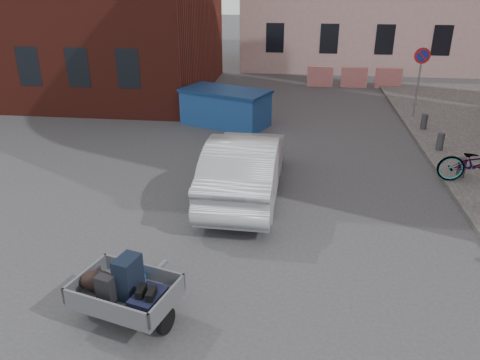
# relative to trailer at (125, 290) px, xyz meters

# --- Properties ---
(ground) EXTENTS (120.00, 120.00, 0.00)m
(ground) POSITION_rel_trailer_xyz_m (1.21, 3.27, -0.61)
(ground) COLOR #38383A
(ground) RESTS_ON ground
(no_parking_sign) EXTENTS (0.60, 0.09, 2.65)m
(no_parking_sign) POSITION_rel_trailer_xyz_m (7.21, 12.76, 1.41)
(no_parking_sign) COLOR gray
(no_parking_sign) RESTS_ON sidewalk
(bollards) EXTENTS (0.22, 9.02, 0.55)m
(bollards) POSITION_rel_trailer_xyz_m (7.21, 6.67, -0.21)
(bollards) COLOR #3A3A3D
(bollards) RESTS_ON sidewalk
(barriers) EXTENTS (4.70, 0.18, 1.00)m
(barriers) POSITION_rel_trailer_xyz_m (5.41, 18.27, -0.11)
(barriers) COLOR red
(barriers) RESTS_ON ground
(trailer) EXTENTS (1.83, 1.96, 1.20)m
(trailer) POSITION_rel_trailer_xyz_m (0.00, 0.00, 0.00)
(trailer) COLOR black
(trailer) RESTS_ON ground
(dumpster) EXTENTS (3.61, 2.75, 1.35)m
(dumpster) POSITION_rel_trailer_xyz_m (-0.06, 11.10, 0.07)
(dumpster) COLOR navy
(dumpster) RESTS_ON ground
(silver_car) EXTENTS (1.82, 4.98, 1.63)m
(silver_car) POSITION_rel_trailer_xyz_m (1.37, 5.06, 0.21)
(silver_car) COLOR #9EA0A5
(silver_car) RESTS_ON ground
(bicycle) EXTENTS (2.12, 0.82, 1.10)m
(bicycle) POSITION_rel_trailer_xyz_m (7.51, 6.35, 0.06)
(bicycle) COLOR black
(bicycle) RESTS_ON sidewalk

